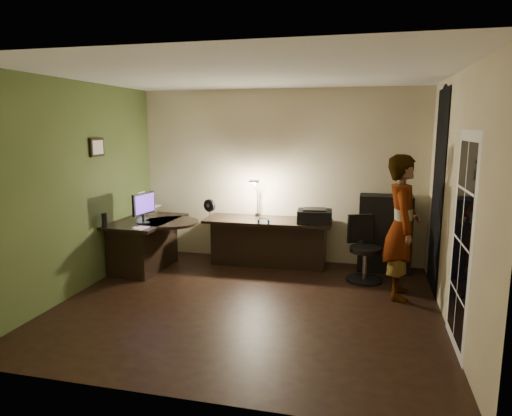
% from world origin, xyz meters
% --- Properties ---
extents(floor, '(4.50, 4.00, 0.01)m').
position_xyz_m(floor, '(0.00, 0.00, -0.01)').
color(floor, black).
rests_on(floor, ground).
extents(ceiling, '(4.50, 4.00, 0.01)m').
position_xyz_m(ceiling, '(0.00, 0.00, 2.71)').
color(ceiling, silver).
rests_on(ceiling, floor).
extents(wall_back, '(4.50, 0.01, 2.70)m').
position_xyz_m(wall_back, '(0.00, 2.00, 1.35)').
color(wall_back, '#C7BA92').
rests_on(wall_back, floor).
extents(wall_front, '(4.50, 0.01, 2.70)m').
position_xyz_m(wall_front, '(0.00, -2.00, 1.35)').
color(wall_front, '#C7BA92').
rests_on(wall_front, floor).
extents(wall_left, '(0.01, 4.00, 2.70)m').
position_xyz_m(wall_left, '(-2.25, 0.00, 1.35)').
color(wall_left, '#C7BA92').
rests_on(wall_left, floor).
extents(wall_right, '(0.01, 4.00, 2.70)m').
position_xyz_m(wall_right, '(2.25, 0.00, 1.35)').
color(wall_right, '#C7BA92').
rests_on(wall_right, floor).
extents(green_wall_overlay, '(0.00, 4.00, 2.70)m').
position_xyz_m(green_wall_overlay, '(-2.24, 0.00, 1.35)').
color(green_wall_overlay, '#445628').
rests_on(green_wall_overlay, floor).
extents(arched_doorway, '(0.01, 0.90, 2.60)m').
position_xyz_m(arched_doorway, '(2.24, 1.15, 1.30)').
color(arched_doorway, black).
rests_on(arched_doorway, floor).
extents(french_door, '(0.02, 0.92, 2.10)m').
position_xyz_m(french_door, '(2.24, -0.55, 1.05)').
color(french_door, white).
rests_on(french_door, floor).
extents(framed_picture, '(0.04, 0.30, 0.25)m').
position_xyz_m(framed_picture, '(-2.22, 0.45, 1.85)').
color(framed_picture, black).
rests_on(framed_picture, wall_left).
extents(desk_left, '(0.86, 1.34, 0.76)m').
position_xyz_m(desk_left, '(-1.83, 1.00, 0.38)').
color(desk_left, black).
rests_on(desk_left, floor).
extents(desk_right, '(1.94, 0.70, 0.72)m').
position_xyz_m(desk_right, '(-0.10, 1.61, 0.36)').
color(desk_right, black).
rests_on(desk_right, floor).
extents(cabinet, '(0.76, 0.39, 1.14)m').
position_xyz_m(cabinet, '(1.64, 1.78, 0.57)').
color(cabinet, black).
rests_on(cabinet, floor).
extents(laptop_stand, '(0.26, 0.24, 0.09)m').
position_xyz_m(laptop_stand, '(-2.11, 1.62, 0.80)').
color(laptop_stand, silver).
rests_on(laptop_stand, desk_left).
extents(laptop, '(0.34, 0.32, 0.22)m').
position_xyz_m(laptop, '(-2.07, 1.62, 0.96)').
color(laptop, silver).
rests_on(laptop, laptop_stand).
extents(monitor, '(0.17, 0.49, 0.32)m').
position_xyz_m(monitor, '(-1.75, 0.78, 0.92)').
color(monitor, black).
rests_on(monitor, desk_left).
extents(mouse, '(0.06, 0.09, 0.03)m').
position_xyz_m(mouse, '(-1.69, 0.40, 0.77)').
color(mouse, silver).
rests_on(mouse, desk_left).
extents(phone, '(0.09, 0.14, 0.01)m').
position_xyz_m(phone, '(-1.86, 0.85, 0.76)').
color(phone, black).
rests_on(phone, desk_left).
extents(pen, '(0.09, 0.13, 0.01)m').
position_xyz_m(pen, '(-1.34, 0.63, 0.76)').
color(pen, black).
rests_on(pen, desk_left).
extents(speaker, '(0.09, 0.09, 0.20)m').
position_xyz_m(speaker, '(-2.14, 0.41, 0.86)').
color(speaker, black).
rests_on(speaker, desk_left).
extents(notepad, '(0.18, 0.23, 0.01)m').
position_xyz_m(notepad, '(-1.62, 0.45, 0.76)').
color(notepad, silver).
rests_on(notepad, desk_left).
extents(desk_fan, '(0.22, 0.17, 0.30)m').
position_xyz_m(desk_fan, '(-1.01, 1.55, 0.86)').
color(desk_fan, black).
rests_on(desk_fan, desk_right).
extents(headphones, '(0.21, 0.14, 0.09)m').
position_xyz_m(headphones, '(-0.11, 1.35, 0.76)').
color(headphones, '#0B47A0').
rests_on(headphones, desk_right).
extents(printer, '(0.53, 0.43, 0.22)m').
position_xyz_m(printer, '(0.62, 1.55, 0.82)').
color(printer, black).
rests_on(printer, desk_right).
extents(desk_lamp, '(0.19, 0.31, 0.64)m').
position_xyz_m(desk_lamp, '(-0.32, 1.83, 1.04)').
color(desk_lamp, black).
rests_on(desk_lamp, desk_right).
extents(office_chair, '(0.67, 0.67, 0.91)m').
position_xyz_m(office_chair, '(1.37, 1.23, 0.45)').
color(office_chair, black).
rests_on(office_chair, floor).
extents(person, '(0.44, 0.65, 1.80)m').
position_xyz_m(person, '(1.79, 0.72, 0.90)').
color(person, '#D8A88C').
rests_on(person, floor).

